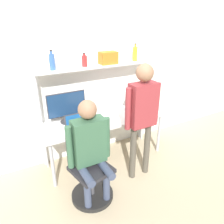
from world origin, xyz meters
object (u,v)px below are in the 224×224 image
person_standing (143,109)px  storage_box (108,58)px  laptop (78,124)px  cell_phone (96,124)px  office_chair (90,178)px  bottle_amber (135,54)px  bottle_blue (52,62)px  monitor (67,106)px  bottle_red (84,61)px  person_seated (90,145)px

person_standing → storage_box: size_ratio=6.35×
laptop → storage_box: size_ratio=1.31×
cell_phone → person_standing: bearing=-48.3°
cell_phone → office_chair: bearing=-122.9°
person_standing → bottle_amber: (0.42, 0.84, 0.58)m
bottle_amber → storage_box: size_ratio=1.04×
bottle_blue → bottle_amber: bearing=-0.0°
person_standing → storage_box: 1.01m
monitor → person_standing: size_ratio=0.34×
cell_phone → bottle_blue: (-0.49, 0.32, 0.93)m
cell_phone → person_standing: size_ratio=0.09×
storage_box → person_standing: bearing=-84.4°
monitor → bottle_amber: 1.40m
person_standing → bottle_red: bearing=119.4°
laptop → storage_box: bearing=24.6°
laptop → bottle_amber: size_ratio=1.27×
office_chair → bottle_red: size_ratio=4.72×
person_standing → bottle_amber: bearing=63.8°
monitor → bottle_blue: (-0.14, 0.04, 0.67)m
office_chair → storage_box: bearing=50.0°
person_seated → laptop: bearing=83.8°
person_standing → bottle_red: bottle_red is taller
laptop → bottle_amber: 1.49m
monitor → cell_phone: (0.35, -0.28, -0.25)m
office_chair → person_seated: (0.01, -0.05, 0.54)m
laptop → person_standing: (0.75, -0.54, 0.29)m
office_chair → bottle_blue: size_ratio=3.44×
laptop → bottle_red: size_ratio=1.80×
monitor → storage_box: size_ratio=2.17×
storage_box → person_seated: bearing=-128.3°
cell_phone → person_seated: bearing=-120.3°
storage_box → bottle_red: bearing=180.0°
person_standing → person_seated: bearing=-173.6°
person_seated → storage_box: storage_box is taller
laptop → cell_phone: laptop is taller
bottle_blue → person_standing: bearing=-41.6°
monitor → person_seated: (-0.01, -0.89, -0.18)m
monitor → laptop: 0.34m
office_chair → bottle_red: bearing=68.3°
laptop → cell_phone: size_ratio=2.37×
bottle_amber → person_standing: bearing=-116.2°
cell_phone → storage_box: 1.03m
cell_phone → storage_box: (0.38, 0.32, 0.91)m
monitor → bottle_red: bottle_red is taller
cell_phone → bottle_red: bottle_red is taller
monitor → laptop: (0.06, -0.26, -0.20)m
monitor → laptop: size_ratio=1.65×
cell_phone → person_seated: (-0.36, -0.61, 0.07)m
storage_box → office_chair: bearing=-130.0°
bottle_amber → person_seated: bearing=-142.9°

